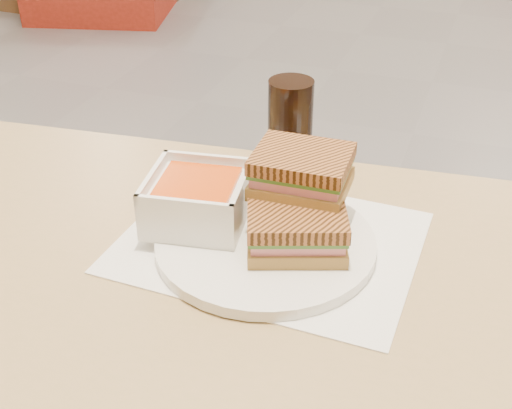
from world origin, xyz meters
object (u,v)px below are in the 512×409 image
(cola_glass, at_px, (290,126))
(panini_lower, at_px, (296,228))
(soup_bowl, at_px, (198,201))
(plate, at_px, (265,244))
(main_table, at_px, (258,355))

(cola_glass, bearing_deg, panini_lower, -70.50)
(soup_bowl, bearing_deg, panini_lower, -5.76)
(plate, xyz_separation_m, soup_bowl, (-0.10, 0.01, 0.04))
(main_table, relative_size, plate, 4.35)
(main_table, bearing_deg, cola_glass, 100.47)
(plate, height_order, cola_glass, cola_glass)
(plate, relative_size, panini_lower, 1.91)
(main_table, height_order, cola_glass, cola_glass)
(main_table, distance_m, cola_glass, 0.36)
(panini_lower, bearing_deg, soup_bowl, 174.24)
(soup_bowl, relative_size, panini_lower, 0.97)
(plate, bearing_deg, main_table, -76.99)
(main_table, distance_m, plate, 0.15)
(plate, bearing_deg, panini_lower, -2.74)
(main_table, distance_m, panini_lower, 0.18)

